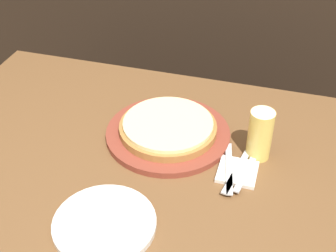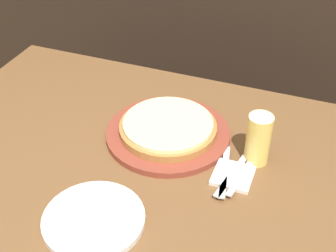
{
  "view_description": "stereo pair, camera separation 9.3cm",
  "coord_description": "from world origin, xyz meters",
  "px_view_note": "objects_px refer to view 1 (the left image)",
  "views": [
    {
      "loc": [
        0.35,
        -1.0,
        1.63
      ],
      "look_at": [
        0.03,
        0.11,
        0.75
      ],
      "focal_mm": 50.0,
      "sensor_mm": 36.0,
      "label": 1
    },
    {
      "loc": [
        0.44,
        -0.97,
        1.63
      ],
      "look_at": [
        0.03,
        0.11,
        0.75
      ],
      "focal_mm": 50.0,
      "sensor_mm": 36.0,
      "label": 2
    }
  ],
  "objects_px": {
    "pizza_on_board": "(168,130)",
    "dinner_knife": "(237,171)",
    "fork": "(229,169)",
    "spoon": "(246,172)",
    "dinner_plate": "(105,224)",
    "beer_glass": "(260,133)"
  },
  "relations": [
    {
      "from": "pizza_on_board",
      "to": "dinner_knife",
      "type": "xyz_separation_m",
      "value": [
        0.24,
        -0.11,
        -0.01
      ]
    },
    {
      "from": "fork",
      "to": "spoon",
      "type": "relative_size",
      "value": 1.17
    },
    {
      "from": "pizza_on_board",
      "to": "fork",
      "type": "distance_m",
      "value": 0.24
    },
    {
      "from": "dinner_knife",
      "to": "pizza_on_board",
      "type": "bearing_deg",
      "value": 154.49
    },
    {
      "from": "fork",
      "to": "dinner_knife",
      "type": "height_order",
      "value": "same"
    },
    {
      "from": "pizza_on_board",
      "to": "fork",
      "type": "relative_size",
      "value": 1.8
    },
    {
      "from": "pizza_on_board",
      "to": "fork",
      "type": "xyz_separation_m",
      "value": [
        0.21,
        -0.11,
        -0.01
      ]
    },
    {
      "from": "fork",
      "to": "spoon",
      "type": "distance_m",
      "value": 0.05
    },
    {
      "from": "pizza_on_board",
      "to": "dinner_plate",
      "type": "relative_size",
      "value": 1.48
    },
    {
      "from": "pizza_on_board",
      "to": "beer_glass",
      "type": "bearing_deg",
      "value": -2.95
    },
    {
      "from": "dinner_knife",
      "to": "spoon",
      "type": "bearing_deg",
      "value": 0.0
    },
    {
      "from": "dinner_knife",
      "to": "beer_glass",
      "type": "bearing_deg",
      "value": 66.27
    },
    {
      "from": "spoon",
      "to": "dinner_plate",
      "type": "bearing_deg",
      "value": -138.05
    },
    {
      "from": "fork",
      "to": "dinner_knife",
      "type": "xyz_separation_m",
      "value": [
        0.02,
        0.0,
        0.0
      ]
    },
    {
      "from": "dinner_knife",
      "to": "spoon",
      "type": "xyz_separation_m",
      "value": [
        0.03,
        0.0,
        0.0
      ]
    },
    {
      "from": "fork",
      "to": "dinner_plate",
      "type": "bearing_deg",
      "value": -133.07
    },
    {
      "from": "dinner_plate",
      "to": "dinner_knife",
      "type": "distance_m",
      "value": 0.4
    },
    {
      "from": "pizza_on_board",
      "to": "spoon",
      "type": "relative_size",
      "value": 2.11
    },
    {
      "from": "dinner_plate",
      "to": "fork",
      "type": "xyz_separation_m",
      "value": [
        0.26,
        0.28,
        0.01
      ]
    },
    {
      "from": "dinner_plate",
      "to": "dinner_knife",
      "type": "height_order",
      "value": "dinner_plate"
    },
    {
      "from": "dinner_knife",
      "to": "fork",
      "type": "bearing_deg",
      "value": 180.0
    },
    {
      "from": "beer_glass",
      "to": "dinner_plate",
      "type": "bearing_deg",
      "value": -131.09
    }
  ]
}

